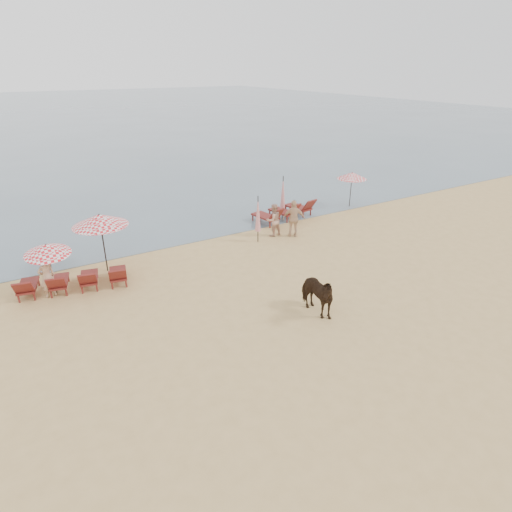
{
  "coord_description": "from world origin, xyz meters",
  "views": [
    {
      "loc": [
        -7.75,
        -7.97,
        7.91
      ],
      "look_at": [
        0.0,
        5.0,
        1.1
      ],
      "focal_mm": 30.0,
      "sensor_mm": 36.0,
      "label": 1
    }
  ],
  "objects_px": {
    "lounger_cluster_right": "(286,211)",
    "beachgoer_left": "(47,277)",
    "umbrella_open_left_a": "(100,220)",
    "beachgoer_right_b": "(294,219)",
    "umbrella_open_right": "(352,176)",
    "lounger_cluster_left": "(74,280)",
    "umbrella_closed_right": "(283,193)",
    "cow": "(315,294)",
    "beachgoer_right_a": "(273,220)",
    "umbrella_open_left_b": "(47,249)",
    "umbrella_closed_left": "(258,214)"
  },
  "relations": [
    {
      "from": "beachgoer_right_b",
      "to": "lounger_cluster_right",
      "type": "bearing_deg",
      "value": -85.12
    },
    {
      "from": "lounger_cluster_right",
      "to": "umbrella_closed_left",
      "type": "bearing_deg",
      "value": -155.71
    },
    {
      "from": "umbrella_open_left_b",
      "to": "beachgoer_left",
      "type": "height_order",
      "value": "umbrella_open_left_b"
    },
    {
      "from": "umbrella_open_left_a",
      "to": "umbrella_closed_left",
      "type": "bearing_deg",
      "value": 5.06
    },
    {
      "from": "umbrella_closed_left",
      "to": "beachgoer_right_b",
      "type": "relative_size",
      "value": 1.23
    },
    {
      "from": "lounger_cluster_right",
      "to": "umbrella_open_right",
      "type": "height_order",
      "value": "umbrella_open_right"
    },
    {
      "from": "umbrella_closed_left",
      "to": "umbrella_open_left_a",
      "type": "bearing_deg",
      "value": 176.2
    },
    {
      "from": "umbrella_open_right",
      "to": "umbrella_closed_left",
      "type": "height_order",
      "value": "umbrella_closed_left"
    },
    {
      "from": "lounger_cluster_right",
      "to": "beachgoer_left",
      "type": "relative_size",
      "value": 2.2
    },
    {
      "from": "umbrella_open_left_b",
      "to": "umbrella_open_right",
      "type": "distance_m",
      "value": 16.99
    },
    {
      "from": "lounger_cluster_right",
      "to": "umbrella_open_left_b",
      "type": "bearing_deg",
      "value": -178.09
    },
    {
      "from": "lounger_cluster_left",
      "to": "beachgoer_right_b",
      "type": "bearing_deg",
      "value": 14.05
    },
    {
      "from": "umbrella_closed_right",
      "to": "cow",
      "type": "xyz_separation_m",
      "value": [
        -4.69,
        -8.92,
        -0.71
      ]
    },
    {
      "from": "umbrella_open_left_b",
      "to": "cow",
      "type": "relative_size",
      "value": 1.15
    },
    {
      "from": "umbrella_open_right",
      "to": "beachgoer_right_b",
      "type": "relative_size",
      "value": 1.13
    },
    {
      "from": "umbrella_open_left_b",
      "to": "cow",
      "type": "bearing_deg",
      "value": -45.14
    },
    {
      "from": "umbrella_closed_left",
      "to": "beachgoer_right_b",
      "type": "xyz_separation_m",
      "value": [
        1.87,
        -0.32,
        -0.48
      ]
    },
    {
      "from": "umbrella_closed_right",
      "to": "beachgoer_left",
      "type": "bearing_deg",
      "value": -166.72
    },
    {
      "from": "umbrella_closed_left",
      "to": "cow",
      "type": "bearing_deg",
      "value": -104.48
    },
    {
      "from": "umbrella_open_left_a",
      "to": "cow",
      "type": "xyz_separation_m",
      "value": [
        5.35,
        -7.1,
        -1.48
      ]
    },
    {
      "from": "umbrella_open_left_b",
      "to": "beachgoer_left",
      "type": "distance_m",
      "value": 1.03
    },
    {
      "from": "lounger_cluster_left",
      "to": "umbrella_open_left_a",
      "type": "bearing_deg",
      "value": 48.62
    },
    {
      "from": "umbrella_open_right",
      "to": "umbrella_closed_left",
      "type": "relative_size",
      "value": 0.92
    },
    {
      "from": "beachgoer_left",
      "to": "beachgoer_right_a",
      "type": "distance_m",
      "value": 10.51
    },
    {
      "from": "umbrella_open_left_a",
      "to": "umbrella_closed_right",
      "type": "height_order",
      "value": "umbrella_open_left_a"
    },
    {
      "from": "cow",
      "to": "beachgoer_right_a",
      "type": "distance_m",
      "value": 7.47
    },
    {
      "from": "umbrella_open_right",
      "to": "umbrella_open_left_b",
      "type": "bearing_deg",
      "value": 174.15
    },
    {
      "from": "umbrella_open_left_a",
      "to": "beachgoer_right_b",
      "type": "distance_m",
      "value": 9.07
    },
    {
      "from": "lounger_cluster_right",
      "to": "beachgoer_right_a",
      "type": "bearing_deg",
      "value": -147.68
    },
    {
      "from": "cow",
      "to": "beachgoer_right_b",
      "type": "bearing_deg",
      "value": 57.63
    },
    {
      "from": "umbrella_open_left_a",
      "to": "beachgoer_right_a",
      "type": "distance_m",
      "value": 8.27
    },
    {
      "from": "umbrella_open_left_b",
      "to": "lounger_cluster_right",
      "type": "bearing_deg",
      "value": 5.76
    },
    {
      "from": "lounger_cluster_right",
      "to": "cow",
      "type": "xyz_separation_m",
      "value": [
        -4.68,
        -8.61,
        0.26
      ]
    },
    {
      "from": "umbrella_open_left_a",
      "to": "beachgoer_right_b",
      "type": "bearing_deg",
      "value": 3.81
    },
    {
      "from": "umbrella_open_right",
      "to": "beachgoer_right_a",
      "type": "bearing_deg",
      "value": -179.87
    },
    {
      "from": "beachgoer_left",
      "to": "beachgoer_right_a",
      "type": "relative_size",
      "value": 0.97
    },
    {
      "from": "lounger_cluster_right",
      "to": "beachgoer_left",
      "type": "height_order",
      "value": "beachgoer_left"
    },
    {
      "from": "beachgoer_right_a",
      "to": "umbrella_closed_right",
      "type": "bearing_deg",
      "value": -134.16
    },
    {
      "from": "umbrella_closed_right",
      "to": "cow",
      "type": "distance_m",
      "value": 10.11
    },
    {
      "from": "umbrella_open_right",
      "to": "umbrella_closed_left",
      "type": "xyz_separation_m",
      "value": [
        -7.63,
        -1.93,
        -0.49
      ]
    },
    {
      "from": "umbrella_closed_right",
      "to": "beachgoer_right_a",
      "type": "distance_m",
      "value": 2.83
    },
    {
      "from": "beachgoer_right_b",
      "to": "umbrella_open_left_b",
      "type": "bearing_deg",
      "value": 31.04
    },
    {
      "from": "umbrella_open_left_b",
      "to": "umbrella_closed_right",
      "type": "relative_size",
      "value": 0.87
    },
    {
      "from": "umbrella_open_left_b",
      "to": "umbrella_closed_left",
      "type": "distance_m",
      "value": 9.21
    },
    {
      "from": "lounger_cluster_left",
      "to": "umbrella_closed_left",
      "type": "distance_m",
      "value": 8.61
    },
    {
      "from": "beachgoer_left",
      "to": "umbrella_open_right",
      "type": "bearing_deg",
      "value": 176.0
    },
    {
      "from": "umbrella_open_left_b",
      "to": "cow",
      "type": "distance_m",
      "value": 9.76
    },
    {
      "from": "umbrella_open_left_a",
      "to": "umbrella_closed_right",
      "type": "xyz_separation_m",
      "value": [
        10.04,
        1.82,
        -0.78
      ]
    },
    {
      "from": "umbrella_open_right",
      "to": "cow",
      "type": "height_order",
      "value": "umbrella_open_right"
    },
    {
      "from": "umbrella_open_right",
      "to": "beachgoer_left",
      "type": "height_order",
      "value": "umbrella_open_right"
    }
  ]
}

